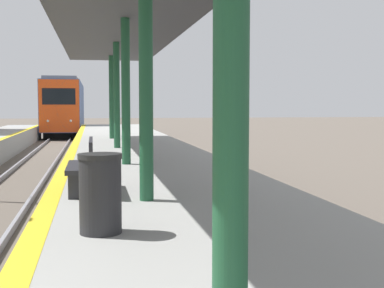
{
  "coord_description": "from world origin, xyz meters",
  "views": [
    {
      "loc": [
        2.35,
        -1.39,
        2.55
      ],
      "look_at": [
        5.24,
        14.24,
        1.37
      ],
      "focal_mm": 50.0,
      "sensor_mm": 36.0,
      "label": 1
    }
  ],
  "objects": [
    {
      "name": "trash_bin",
      "position": [
        2.42,
        4.94,
        1.51
      ],
      "size": [
        0.52,
        0.52,
        0.94
      ],
      "color": "#262628",
      "rests_on": "platform_right"
    },
    {
      "name": "train",
      "position": [
        0.0,
        45.81,
        2.34
      ],
      "size": [
        2.85,
        17.42,
        4.6
      ],
      "color": "black",
      "rests_on": "ground"
    },
    {
      "name": "bench",
      "position": [
        2.18,
        7.99,
        1.52
      ],
      "size": [
        0.44,
        1.67,
        0.92
      ],
      "color": "#28282D",
      "rests_on": "platform_right"
    },
    {
      "name": "station_canopy",
      "position": [
        3.16,
        12.25,
        4.73
      ],
      "size": [
        3.78,
        26.27,
        3.89
      ],
      "color": "#1E5133",
      "rests_on": "platform_right"
    }
  ]
}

